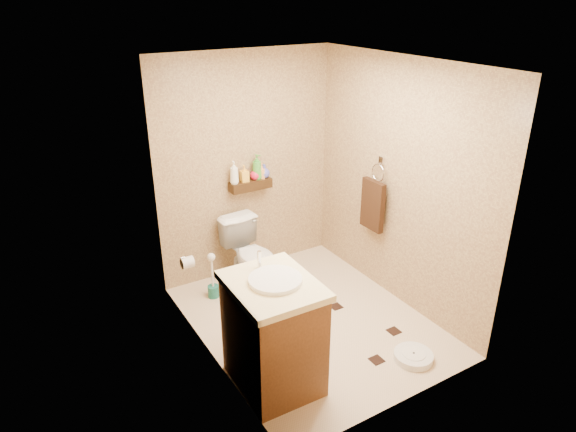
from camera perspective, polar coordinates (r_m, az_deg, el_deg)
ground at (r=5.04m, az=2.40°, el=-11.55°), size 2.50×2.50×0.00m
wall_back at (r=5.46m, az=-4.63°, el=5.49°), size 2.00×0.04×2.40m
wall_front at (r=3.58m, az=13.84°, el=-5.53°), size 2.00×0.04×2.40m
wall_left at (r=4.02m, az=-9.29°, el=-1.72°), size 0.04×2.50×2.40m
wall_right at (r=5.04m, az=12.20°, el=3.40°), size 0.04×2.50×2.40m
ceiling at (r=4.13m, az=2.99°, el=16.66°), size 2.00×2.50×0.02m
wall_shelf at (r=5.46m, az=-4.19°, el=3.47°), size 0.46×0.14×0.10m
floor_accents at (r=5.03m, az=3.09°, el=-11.59°), size 1.28×1.51×0.01m
toilet at (r=5.38m, az=-4.02°, el=-4.47°), size 0.46×0.75×0.74m
vanity at (r=4.09m, az=-1.63°, el=-12.79°), size 0.64×0.78×1.07m
bathroom_scale at (r=4.69m, az=13.76°, el=-14.91°), size 0.40×0.40×0.07m
toilet_brush at (r=5.34m, az=-8.35°, el=-7.24°), size 0.12×0.12×0.51m
towel_ring at (r=5.25m, az=9.43°, el=1.47°), size 0.12×0.30×0.76m
toilet_paper at (r=4.86m, az=-11.12°, el=-5.09°), size 0.12×0.11×0.12m
bottle_a at (r=5.32m, az=-6.01°, el=4.81°), size 0.11×0.11×0.24m
bottle_b at (r=5.38m, az=-4.86°, el=4.72°), size 0.08×0.09×0.18m
bottle_c at (r=5.44m, az=-3.69°, el=4.76°), size 0.15×0.15×0.14m
bottle_d at (r=5.43m, az=-3.48°, el=5.47°), size 0.14×0.14×0.27m
bottle_e at (r=5.47m, az=-2.98°, el=5.03°), size 0.10×0.10×0.17m
bottle_f at (r=5.49m, az=-2.65°, el=5.02°), size 0.16×0.16×0.15m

